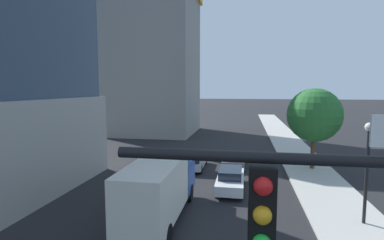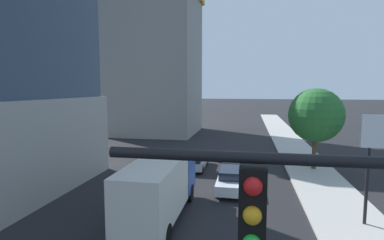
{
  "view_description": "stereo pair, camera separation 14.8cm",
  "coord_description": "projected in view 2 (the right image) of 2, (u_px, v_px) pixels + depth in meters",
  "views": [
    {
      "loc": [
        2.61,
        0.77,
        6.9
      ],
      "look_at": [
        -0.1,
        15.97,
        5.26
      ],
      "focal_mm": 28.01,
      "sensor_mm": 36.0,
      "label": 1
    },
    {
      "loc": [
        2.76,
        0.8,
        6.9
      ],
      "look_at": [
        -0.1,
        15.97,
        5.26
      ],
      "focal_mm": 28.01,
      "sensor_mm": 36.0,
      "label": 2
    }
  ],
  "objects": [
    {
      "name": "sidewalk",
      "position": [
        332.0,
        199.0,
        18.52
      ],
      "size": [
        4.0,
        120.0,
        0.15
      ],
      "primitive_type": "cube",
      "color": "#B2AFA8",
      "rests_on": "ground"
    },
    {
      "name": "street_tree",
      "position": [
        316.0,
        115.0,
        24.86
      ],
      "size": [
        4.48,
        4.48,
        6.76
      ],
      "color": "brown",
      "rests_on": "sidewalk"
    },
    {
      "name": "car_gray",
      "position": [
        235.0,
        159.0,
        26.25
      ],
      "size": [
        1.91,
        4.23,
        1.32
      ],
      "color": "slate",
      "rests_on": "ground"
    },
    {
      "name": "car_white",
      "position": [
        231.0,
        179.0,
        20.34
      ],
      "size": [
        1.79,
        4.62,
        1.48
      ],
      "color": "silver",
      "rests_on": "ground"
    },
    {
      "name": "street_lamp",
      "position": [
        368.0,
        157.0,
        14.63
      ],
      "size": [
        0.44,
        0.44,
        5.09
      ],
      "color": "black",
      "rests_on": "sidewalk"
    },
    {
      "name": "car_silver",
      "position": [
        195.0,
        161.0,
        25.65
      ],
      "size": [
        1.78,
        4.42,
        1.34
      ],
      "color": "#B7B7BC",
      "rests_on": "ground"
    },
    {
      "name": "construction_building",
      "position": [
        156.0,
        47.0,
        45.61
      ],
      "size": [
        13.02,
        13.3,
        34.04
      ],
      "color": "gray",
      "rests_on": "ground"
    },
    {
      "name": "box_truck",
      "position": [
        159.0,
        188.0,
        15.31
      ],
      "size": [
        2.27,
        7.98,
        3.31
      ],
      "color": "#1E4799",
      "rests_on": "ground"
    }
  ]
}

